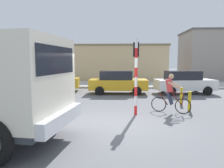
{
  "coord_description": "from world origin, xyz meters",
  "views": [
    {
      "loc": [
        0.26,
        -7.51,
        2.27
      ],
      "look_at": [
        -0.25,
        2.5,
        1.2
      ],
      "focal_mm": 34.55,
      "sensor_mm": 36.0,
      "label": 1
    }
  ],
  "objects": [
    {
      "name": "sidewalk_far",
      "position": [
        0.0,
        12.66,
        0.08
      ],
      "size": [
        80.0,
        5.0,
        0.16
      ],
      "primitive_type": "cube",
      "color": "#ADADA8",
      "rests_on": "ground"
    },
    {
      "name": "traffic_light_pole",
      "position": [
        0.8,
        1.54,
        2.07
      ],
      "size": [
        0.24,
        0.43,
        3.2
      ],
      "color": "red",
      "rests_on": "ground"
    },
    {
      "name": "cyclist",
      "position": [
        2.35,
        1.92,
        0.86
      ],
      "size": [
        1.62,
        0.76,
        1.72
      ],
      "color": "black",
      "rests_on": "ground"
    },
    {
      "name": "building_corner_left",
      "position": [
        -12.14,
        19.89,
        2.58
      ],
      "size": [
        8.24,
        6.22,
        5.15
      ],
      "color": "beige",
      "rests_on": "ground"
    },
    {
      "name": "bollard_near",
      "position": [
        3.3,
        2.33,
        0.45
      ],
      "size": [
        0.14,
        0.14,
        0.9
      ],
      "primitive_type": "cylinder",
      "color": "gold",
      "rests_on": "ground"
    },
    {
      "name": "bollard_far",
      "position": [
        3.3,
        3.73,
        0.45
      ],
      "size": [
        0.14,
        0.14,
        0.9
      ],
      "primitive_type": "cylinder",
      "color": "gold",
      "rests_on": "ground"
    },
    {
      "name": "car_white_mid",
      "position": [
        4.5,
        7.6,
        0.82
      ],
      "size": [
        4.2,
        2.31,
        1.6
      ],
      "color": "white",
      "rests_on": "ground"
    },
    {
      "name": "building_mid_block",
      "position": [
        -0.7,
        19.45,
        2.06
      ],
      "size": [
        11.96,
        7.6,
        4.12
      ],
      "color": "#D1B284",
      "rests_on": "ground"
    },
    {
      "name": "car_red_near",
      "position": [
        -5.01,
        8.31,
        0.82
      ],
      "size": [
        4.16,
        2.2,
        1.6
      ],
      "color": "gold",
      "rests_on": "ground"
    },
    {
      "name": "car_far_side",
      "position": [
        -0.11,
        7.47,
        0.82
      ],
      "size": [
        4.02,
        1.93,
        1.6
      ],
      "color": "gold",
      "rests_on": "ground"
    },
    {
      "name": "ground_plane",
      "position": [
        0.0,
        0.0,
        0.0
      ],
      "size": [
        120.0,
        120.0,
        0.0
      ],
      "primitive_type": "plane",
      "color": "slate"
    }
  ]
}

